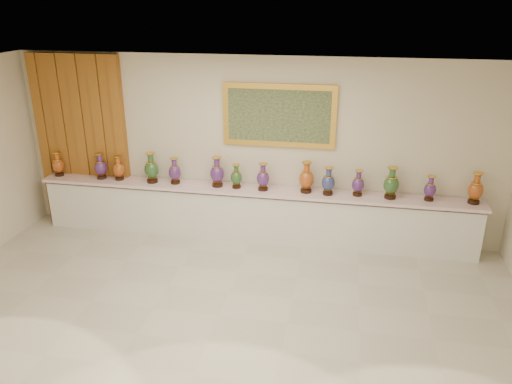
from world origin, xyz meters
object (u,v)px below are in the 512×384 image
(vase_1, at_px, (101,167))
(vase_2, at_px, (119,169))
(vase_0, at_px, (58,165))
(counter, at_px, (252,214))

(vase_1, bearing_deg, vase_2, 0.06)
(vase_0, xyz_separation_m, vase_1, (0.80, -0.00, 0.01))
(vase_0, xyz_separation_m, vase_2, (1.13, -0.00, -0.00))
(vase_2, bearing_deg, vase_0, 179.99)
(vase_0, height_order, vase_2, vase_0)
(vase_0, height_order, vase_1, vase_1)
(vase_1, bearing_deg, counter, 0.17)
(counter, distance_m, vase_1, 2.73)
(vase_0, distance_m, vase_2, 1.13)
(vase_1, height_order, vase_2, vase_1)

